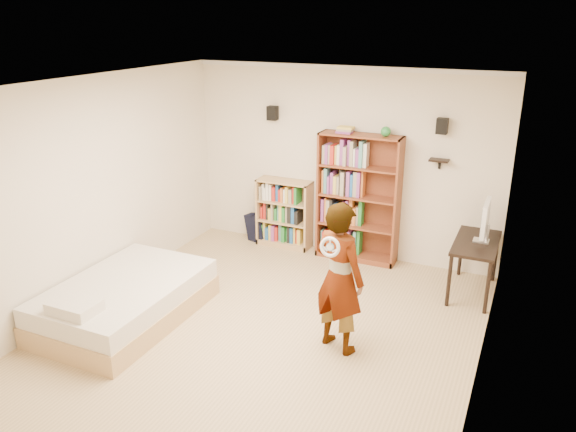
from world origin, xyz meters
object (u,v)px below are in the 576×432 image
object	(u,v)px
tall_bookshelf	(358,199)
computer_desk	(473,267)
person	(339,278)
low_bookshelf	(284,213)
daybed	(125,296)

from	to	relation	value
tall_bookshelf	computer_desk	distance (m)	1.81
tall_bookshelf	person	size ratio (longest dim) A/B	1.12
tall_bookshelf	low_bookshelf	size ratio (longest dim) A/B	1.76
tall_bookshelf	person	world-z (taller)	tall_bookshelf
tall_bookshelf	daybed	size ratio (longest dim) A/B	0.91
low_bookshelf	person	xyz separation A→B (m)	(1.68, -2.31, 0.30)
daybed	tall_bookshelf	bearing A→B (deg)	55.44
daybed	computer_desk	bearing A→B (deg)	33.15
low_bookshelf	person	world-z (taller)	person
computer_desk	person	size ratio (longest dim) A/B	0.63
computer_desk	low_bookshelf	bearing A→B (deg)	171.22
tall_bookshelf	person	xyz separation A→B (m)	(0.53, -2.29, -0.10)
tall_bookshelf	daybed	xyz separation A→B (m)	(-1.89, -2.75, -0.61)
computer_desk	person	bearing A→B (deg)	-121.19
tall_bookshelf	computer_desk	size ratio (longest dim) A/B	1.77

